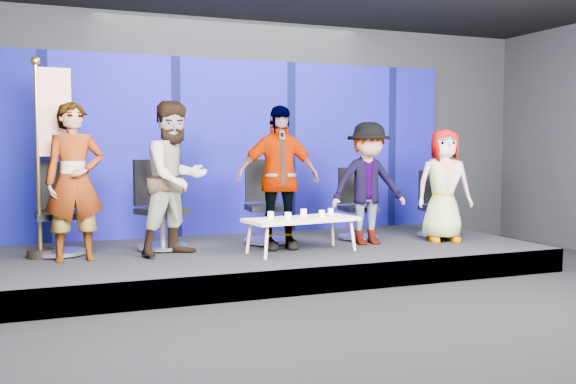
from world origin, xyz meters
name	(u,v)px	position (x,y,z in m)	size (l,w,h in m)	color
ground	(357,318)	(0.00, 0.00, 0.00)	(10.00, 10.00, 0.00)	black
room_walls	(359,58)	(0.00, 0.00, 2.43)	(10.02, 8.02, 3.51)	black
riser	(268,259)	(0.00, 2.50, 0.15)	(7.00, 3.00, 0.30)	black
backdrop	(235,147)	(0.00, 3.95, 1.60)	(7.00, 0.08, 2.60)	#070A58
chair_a	(58,225)	(-2.55, 2.87, 0.67)	(0.67, 0.67, 1.12)	silver
panelist_a	(74,182)	(-2.38, 2.40, 1.21)	(0.66, 0.44, 1.82)	black
chair_b	(159,220)	(-1.34, 2.85, 0.68)	(0.87, 0.87, 1.15)	silver
panelist_b	(176,179)	(-1.23, 2.35, 1.23)	(0.90, 0.70, 1.86)	black
chair_c	(265,216)	(0.09, 2.86, 0.67)	(0.70, 0.70, 1.13)	silver
panelist_c	(278,178)	(0.09, 2.35, 1.22)	(1.07, 0.45, 1.83)	black
chair_d	(357,216)	(1.43, 2.76, 0.63)	(0.60, 0.60, 1.01)	silver
panelist_d	(368,183)	(1.34, 2.26, 1.12)	(1.06, 0.61, 1.63)	black
chair_e	(435,215)	(2.63, 2.58, 0.61)	(0.67, 0.67, 0.96)	silver
panelist_e	(444,185)	(2.44, 2.12, 1.08)	(0.76, 0.49, 1.55)	black
coffee_table	(301,221)	(0.26, 1.99, 0.70)	(1.47, 0.78, 0.43)	tan
mug_a	(271,215)	(-0.13, 2.02, 0.78)	(0.08, 0.08, 0.09)	white
mug_b	(288,216)	(0.02, 1.84, 0.78)	(0.08, 0.08, 0.09)	white
mug_c	(304,213)	(0.34, 2.11, 0.78)	(0.08, 0.08, 0.09)	white
mug_d	(322,214)	(0.52, 1.95, 0.77)	(0.07, 0.07, 0.09)	white
mug_e	(331,212)	(0.74, 2.15, 0.77)	(0.07, 0.07, 0.09)	white
flag_stand	(49,152)	(-2.65, 2.73, 1.55)	(0.54, 0.31, 2.36)	black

